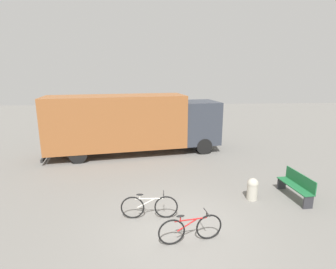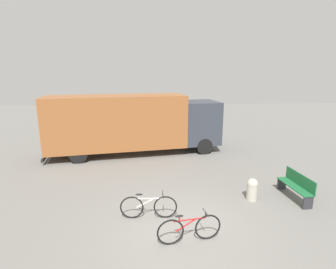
{
  "view_description": "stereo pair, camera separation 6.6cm",
  "coord_description": "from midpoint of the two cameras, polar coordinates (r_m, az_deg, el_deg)",
  "views": [
    {
      "loc": [
        -0.8,
        -6.67,
        4.37
      ],
      "look_at": [
        -0.05,
        4.61,
        1.68
      ],
      "focal_mm": 28.0,
      "sensor_mm": 36.0,
      "label": 1
    },
    {
      "loc": [
        -0.73,
        -6.68,
        4.37
      ],
      "look_at": [
        -0.05,
        4.61,
        1.68
      ],
      "focal_mm": 28.0,
      "sensor_mm": 36.0,
      "label": 2
    }
  ],
  "objects": [
    {
      "name": "delivery_truck",
      "position": [
        14.22,
        -7.45,
        2.69
      ],
      "size": [
        9.49,
        3.68,
        3.2
      ],
      "rotation": [
        0.0,
        0.0,
        0.17
      ],
      "color": "#99592D",
      "rests_on": "ground"
    },
    {
      "name": "bicycle_middle",
      "position": [
        7.3,
        4.94,
        -19.76
      ],
      "size": [
        1.73,
        0.46,
        0.81
      ],
      "rotation": [
        0.0,
        0.0,
        0.17
      ],
      "color": "black",
      "rests_on": "ground"
    },
    {
      "name": "park_bench",
      "position": [
        10.44,
        26.37,
        -9.86
      ],
      "size": [
        0.54,
        1.65,
        0.91
      ],
      "rotation": [
        0.0,
        0.0,
        1.66
      ],
      "color": "#1E6638",
      "rests_on": "ground"
    },
    {
      "name": "bicycle_near",
      "position": [
        8.29,
        -4.03,
        -15.38
      ],
      "size": [
        1.75,
        0.44,
        0.81
      ],
      "rotation": [
        0.0,
        0.0,
        -0.03
      ],
      "color": "black",
      "rests_on": "ground"
    },
    {
      "name": "bollard_near_bench",
      "position": [
        9.78,
        18.05,
        -11.09
      ],
      "size": [
        0.38,
        0.38,
        0.79
      ],
      "color": "#B2AD9E",
      "rests_on": "ground"
    },
    {
      "name": "ground_plane",
      "position": [
        8.01,
        2.76,
        -19.65
      ],
      "size": [
        60.0,
        60.0,
        0.0
      ],
      "primitive_type": "plane",
      "color": "slate"
    }
  ]
}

